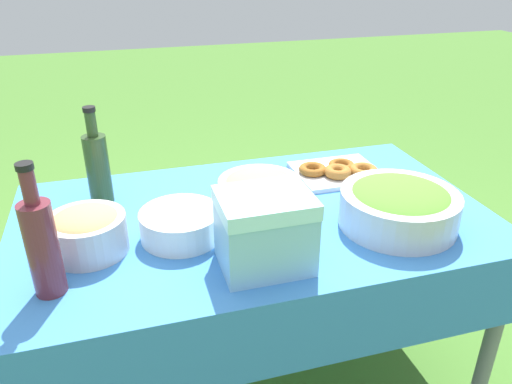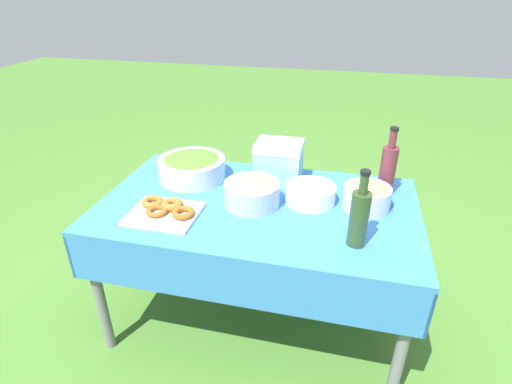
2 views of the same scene
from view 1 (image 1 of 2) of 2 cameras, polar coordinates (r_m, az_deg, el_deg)
ground_plane at (r=2.04m, az=-0.27°, el=-20.64°), size 14.00×14.00×0.00m
picnic_table at (r=1.64m, az=-0.32°, el=-5.39°), size 1.50×0.88×0.73m
salad_bowl at (r=1.56m, az=16.03°, el=-1.44°), size 0.36×0.36×0.13m
pasta_bowl at (r=1.58m, az=0.41°, el=-0.01°), size 0.26×0.26×0.13m
donut_platter at (r=1.87m, az=9.35°, el=2.38°), size 0.31×0.26×0.05m
plate_stack at (r=1.47m, az=-8.60°, el=-3.68°), size 0.24×0.24×0.08m
olive_oil_bottle at (r=1.70m, az=-17.65°, el=2.87°), size 0.08×0.08×0.33m
wine_bottle at (r=1.29m, az=-23.27°, el=-5.52°), size 0.08×0.08×0.35m
bread_bowl at (r=1.45m, az=-18.77°, el=-4.17°), size 0.22×0.22×0.13m
cooler_box at (r=1.30m, az=1.01°, el=-4.45°), size 0.24×0.19×0.21m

